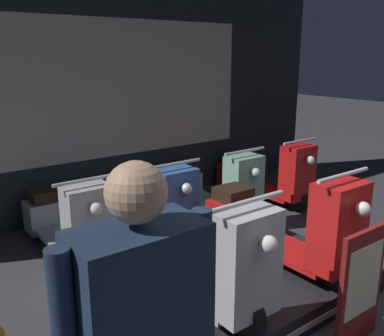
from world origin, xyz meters
TOP-DOWN VIEW (x-y plane):
  - shop_wall_back at (0.00, 3.88)m, footprint 7.02×0.09m
  - display_platform at (-0.27, 1.26)m, footprint 2.16×1.42m
  - scooter_display_left at (-0.76, 1.19)m, footprint 0.59×1.60m
  - scooter_display_right at (0.21, 1.19)m, footprint 0.59×1.60m
  - scooter_backrow_0 at (-1.09, 2.84)m, footprint 0.59×1.60m
  - scooter_backrow_1 at (-0.14, 2.84)m, footprint 0.59×1.60m
  - scooter_backrow_2 at (0.80, 2.84)m, footprint 0.59×1.60m
  - scooter_backrow_3 at (1.75, 2.84)m, footprint 0.59×1.60m
  - price_sign_board at (0.01, 0.32)m, footprint 0.47×0.04m

SIDE VIEW (x-z plane):
  - display_platform at x=-0.27m, z-range 0.00..0.20m
  - scooter_backrow_0 at x=-1.09m, z-range -0.11..0.82m
  - scooter_backrow_1 at x=-0.14m, z-range -0.11..0.82m
  - scooter_backrow_2 at x=0.80m, z-range -0.11..0.82m
  - scooter_backrow_3 at x=1.75m, z-range -0.11..0.82m
  - price_sign_board at x=0.01m, z-range 0.00..0.86m
  - scooter_display_left at x=-0.76m, z-range 0.08..1.02m
  - scooter_display_right at x=0.21m, z-range 0.08..1.02m
  - shop_wall_back at x=0.00m, z-range 0.00..3.20m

